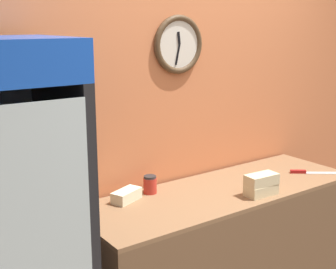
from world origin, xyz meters
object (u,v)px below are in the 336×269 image
sandwich_stack_middle (262,180)px  sandwich_flat_left (126,196)px  condiment_jar (150,185)px  sandwich_stack_bottom (261,190)px  chefs_knife (308,172)px

sandwich_stack_middle → sandwich_flat_left: (-0.71, 0.39, -0.07)m
condiment_jar → sandwich_stack_bottom: bearing=-38.8°
sandwich_stack_middle → condiment_jar: sandwich_stack_middle is taller
sandwich_flat_left → sandwich_stack_middle: bearing=-29.0°
sandwich_flat_left → condiment_jar: condiment_jar is taller
sandwich_stack_middle → sandwich_flat_left: 0.81m
chefs_knife → sandwich_stack_bottom: bearing=-170.0°
sandwich_stack_bottom → sandwich_flat_left: 0.81m
sandwich_stack_bottom → chefs_knife: 0.59m
sandwich_flat_left → chefs_knife: sandwich_flat_left is taller
sandwich_stack_bottom → condiment_jar: condiment_jar is taller
condiment_jar → sandwich_flat_left: bearing=-171.3°
sandwich_stack_middle → condiment_jar: size_ratio=1.90×
chefs_knife → condiment_jar: size_ratio=2.70×
sandwich_stack_bottom → sandwich_stack_middle: sandwich_stack_middle is taller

